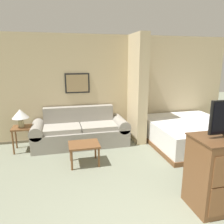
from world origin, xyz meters
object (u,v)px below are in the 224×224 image
(coffee_table, at_px, (84,147))
(bed, at_px, (189,133))
(couch, at_px, (81,132))
(table_lamp, at_px, (20,115))

(coffee_table, height_order, bed, bed)
(couch, xyz_separation_m, bed, (2.54, -0.62, -0.03))
(table_lamp, relative_size, bed, 0.20)
(table_lamp, bearing_deg, couch, 3.82)
(coffee_table, relative_size, bed, 0.29)
(couch, height_order, table_lamp, table_lamp)
(couch, distance_m, table_lamp, 1.40)
(coffee_table, xyz_separation_m, bed, (2.58, 0.44, -0.08))
(couch, xyz_separation_m, coffee_table, (-0.04, -1.05, 0.05))
(coffee_table, xyz_separation_m, table_lamp, (-1.26, 0.97, 0.48))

